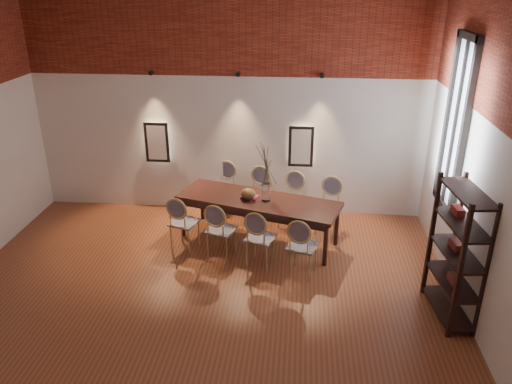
# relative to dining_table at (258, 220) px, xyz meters

# --- Properties ---
(floor) EXTENTS (7.00, 7.00, 0.02)m
(floor) POSITION_rel_dining_table_xyz_m (-0.64, -2.32, -0.39)
(floor) COLOR brown
(floor) RESTS_ON ground
(wall_back) EXTENTS (7.00, 0.10, 4.00)m
(wall_back) POSITION_rel_dining_table_xyz_m (-0.64, 1.23, 1.62)
(wall_back) COLOR silver
(wall_back) RESTS_ON ground
(brick_band_back) EXTENTS (7.00, 0.02, 1.50)m
(brick_band_back) POSITION_rel_dining_table_xyz_m (-0.64, 1.16, 2.88)
(brick_band_back) COLOR maroon
(brick_band_back) RESTS_ON ground
(niche_left) EXTENTS (0.36, 0.06, 0.66)m
(niche_left) POSITION_rel_dining_table_xyz_m (-1.94, 1.13, 0.93)
(niche_left) COLOR #FFEAC6
(niche_left) RESTS_ON wall_back
(niche_right) EXTENTS (0.36, 0.06, 0.66)m
(niche_right) POSITION_rel_dining_table_xyz_m (0.66, 1.13, 0.93)
(niche_right) COLOR #FFEAC6
(niche_right) RESTS_ON wall_back
(spot_fixture_left) EXTENTS (0.08, 0.10, 0.08)m
(spot_fixture_left) POSITION_rel_dining_table_xyz_m (-1.94, 1.10, 2.17)
(spot_fixture_left) COLOR black
(spot_fixture_left) RESTS_ON wall_back
(spot_fixture_mid) EXTENTS (0.08, 0.10, 0.08)m
(spot_fixture_mid) POSITION_rel_dining_table_xyz_m (-0.44, 1.10, 2.17)
(spot_fixture_mid) COLOR black
(spot_fixture_mid) RESTS_ON wall_back
(spot_fixture_right) EXTENTS (0.08, 0.10, 0.08)m
(spot_fixture_right) POSITION_rel_dining_table_xyz_m (0.96, 1.10, 2.17)
(spot_fixture_right) COLOR black
(spot_fixture_right) RESTS_ON wall_back
(window_glass) EXTENTS (0.02, 0.78, 2.38)m
(window_glass) POSITION_rel_dining_table_xyz_m (2.82, -0.32, 1.77)
(window_glass) COLOR silver
(window_glass) RESTS_ON wall_right
(window_frame) EXTENTS (0.08, 0.90, 2.50)m
(window_frame) POSITION_rel_dining_table_xyz_m (2.80, -0.32, 1.77)
(window_frame) COLOR black
(window_frame) RESTS_ON wall_right
(window_mullion) EXTENTS (0.06, 0.06, 2.40)m
(window_mullion) POSITION_rel_dining_table_xyz_m (2.80, -0.32, 1.77)
(window_mullion) COLOR black
(window_mullion) RESTS_ON wall_right
(dining_table) EXTENTS (2.76, 1.59, 0.75)m
(dining_table) POSITION_rel_dining_table_xyz_m (0.00, 0.00, 0.00)
(dining_table) COLOR black
(dining_table) RESTS_ON floor
(chair_near_a) EXTENTS (0.55, 0.55, 0.94)m
(chair_near_a) POSITION_rel_dining_table_xyz_m (-1.15, -0.38, 0.09)
(chair_near_a) COLOR tan
(chair_near_a) RESTS_ON floor
(chair_near_b) EXTENTS (0.55, 0.55, 0.94)m
(chair_near_b) POSITION_rel_dining_table_xyz_m (-0.52, -0.57, 0.09)
(chair_near_b) COLOR tan
(chair_near_b) RESTS_ON floor
(chair_near_c) EXTENTS (0.55, 0.55, 0.94)m
(chair_near_c) POSITION_rel_dining_table_xyz_m (0.10, -0.77, 0.09)
(chair_near_c) COLOR tan
(chair_near_c) RESTS_ON floor
(chair_near_d) EXTENTS (0.55, 0.55, 0.94)m
(chair_near_d) POSITION_rel_dining_table_xyz_m (0.73, -0.97, 0.09)
(chair_near_d) COLOR tan
(chair_near_d) RESTS_ON floor
(chair_far_a) EXTENTS (0.55, 0.55, 0.94)m
(chair_far_a) POSITION_rel_dining_table_xyz_m (-0.73, 0.97, 0.09)
(chair_far_a) COLOR tan
(chair_far_a) RESTS_ON floor
(chair_far_b) EXTENTS (0.55, 0.55, 0.94)m
(chair_far_b) POSITION_rel_dining_table_xyz_m (-0.10, 0.77, 0.09)
(chair_far_b) COLOR tan
(chair_far_b) RESTS_ON floor
(chair_far_c) EXTENTS (0.55, 0.55, 0.94)m
(chair_far_c) POSITION_rel_dining_table_xyz_m (0.52, 0.57, 0.09)
(chair_far_c) COLOR tan
(chair_far_c) RESTS_ON floor
(chair_far_d) EXTENTS (0.55, 0.55, 0.94)m
(chair_far_d) POSITION_rel_dining_table_xyz_m (1.15, 0.38, 0.09)
(chair_far_d) COLOR tan
(chair_far_d) RESTS_ON floor
(vase) EXTENTS (0.14, 0.14, 0.30)m
(vase) POSITION_rel_dining_table_xyz_m (0.13, -0.04, 0.53)
(vase) COLOR silver
(vase) RESTS_ON dining_table
(dried_branches) EXTENTS (0.50, 0.50, 0.70)m
(dried_branches) POSITION_rel_dining_table_xyz_m (0.13, -0.04, 0.98)
(dried_branches) COLOR #463E2A
(dried_branches) RESTS_ON vase
(bowl) EXTENTS (0.24, 0.24, 0.18)m
(bowl) POSITION_rel_dining_table_xyz_m (-0.16, -0.00, 0.46)
(bowl) COLOR brown
(bowl) RESTS_ON dining_table
(book) EXTENTS (0.30, 0.25, 0.03)m
(book) POSITION_rel_dining_table_xyz_m (-0.15, 0.04, 0.39)
(book) COLOR #8F295A
(book) RESTS_ON dining_table
(shelving_rack) EXTENTS (0.49, 1.04, 1.80)m
(shelving_rack) POSITION_rel_dining_table_xyz_m (2.64, -1.73, 0.53)
(shelving_rack) COLOR black
(shelving_rack) RESTS_ON floor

